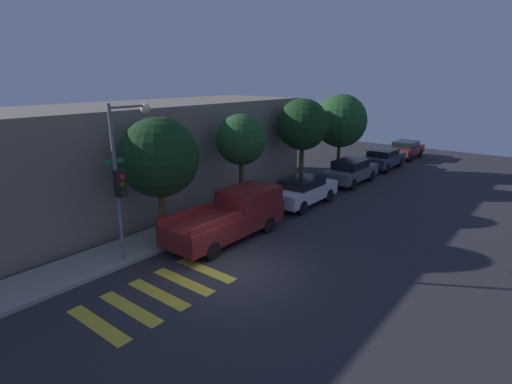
# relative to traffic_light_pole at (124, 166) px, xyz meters

# --- Properties ---
(ground_plane) EXTENTS (60.00, 60.00, 0.00)m
(ground_plane) POSITION_rel_traffic_light_pole_xyz_m (1.67, -3.37, -3.60)
(ground_plane) COLOR #28282D
(sidewalk) EXTENTS (26.00, 2.13, 0.14)m
(sidewalk) POSITION_rel_traffic_light_pole_xyz_m (1.67, 0.90, -3.53)
(sidewalk) COLOR gray
(sidewalk) RESTS_ON ground
(building_row) EXTENTS (26.00, 6.00, 5.24)m
(building_row) POSITION_rel_traffic_light_pole_xyz_m (1.67, 5.36, -0.98)
(building_row) COLOR slate
(building_row) RESTS_ON ground
(crosswalk) EXTENTS (4.56, 2.60, 0.00)m
(crosswalk) POSITION_rel_traffic_light_pole_xyz_m (-0.90, -2.57, -3.60)
(crosswalk) COLOR gold
(crosswalk) RESTS_ON ground
(traffic_light_pole) EXTENTS (1.95, 0.56, 5.71)m
(traffic_light_pole) POSITION_rel_traffic_light_pole_xyz_m (0.00, 0.00, 0.00)
(traffic_light_pole) COLOR slate
(traffic_light_pole) RESTS_ON ground
(pickup_truck) EXTENTS (5.56, 2.03, 1.88)m
(pickup_truck) POSITION_rel_traffic_light_pole_xyz_m (4.01, -1.27, -2.65)
(pickup_truck) COLOR maroon
(pickup_truck) RESTS_ON ground
(sedan_near_corner) EXTENTS (4.33, 1.83, 1.47)m
(sedan_near_corner) POSITION_rel_traffic_light_pole_xyz_m (9.61, -1.27, -2.81)
(sedan_near_corner) COLOR silver
(sedan_near_corner) RESTS_ON ground
(sedan_middle) EXTENTS (4.47, 1.84, 1.53)m
(sedan_middle) POSITION_rel_traffic_light_pole_xyz_m (15.31, -1.27, -2.79)
(sedan_middle) COLOR #4C5156
(sedan_middle) RESTS_ON ground
(sedan_far_end) EXTENTS (4.33, 1.87, 1.45)m
(sedan_far_end) POSITION_rel_traffic_light_pole_xyz_m (20.69, -1.27, -2.82)
(sedan_far_end) COLOR #2D3351
(sedan_far_end) RESTS_ON ground
(sedan_tail_of_row) EXTENTS (4.25, 1.82, 1.44)m
(sedan_tail_of_row) POSITION_rel_traffic_light_pole_xyz_m (25.62, -1.27, -2.82)
(sedan_tail_of_row) COLOR maroon
(sedan_tail_of_row) RESTS_ON ground
(tree_near_corner) EXTENTS (3.14, 3.14, 5.07)m
(tree_near_corner) POSITION_rel_traffic_light_pole_xyz_m (1.96, 0.62, -0.11)
(tree_near_corner) COLOR #4C3823
(tree_near_corner) RESTS_ON ground
(tree_midblock) EXTENTS (2.46, 2.46, 4.85)m
(tree_midblock) POSITION_rel_traffic_light_pole_xyz_m (6.89, 0.62, -0.01)
(tree_midblock) COLOR #42301E
(tree_midblock) RESTS_ON ground
(tree_far_end) EXTENTS (3.01, 3.01, 5.35)m
(tree_far_end) POSITION_rel_traffic_light_pole_xyz_m (12.44, 0.62, 0.23)
(tree_far_end) COLOR #4C3823
(tree_far_end) RESTS_ON ground
(tree_behind_truck) EXTENTS (3.57, 3.57, 5.44)m
(tree_behind_truck) POSITION_rel_traffic_light_pole_xyz_m (17.28, 0.62, 0.05)
(tree_behind_truck) COLOR #4C3823
(tree_behind_truck) RESTS_ON ground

